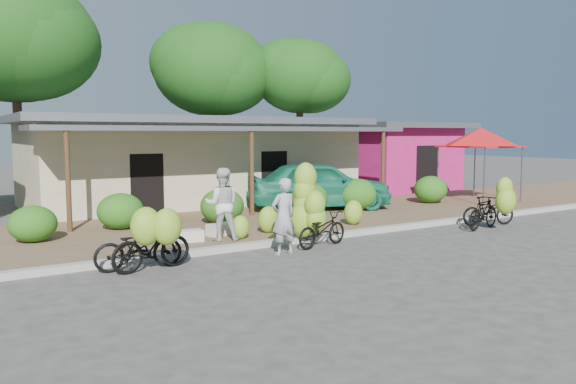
% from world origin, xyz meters
% --- Properties ---
extents(ground, '(100.00, 100.00, 0.00)m').
position_xyz_m(ground, '(0.00, 0.00, 0.00)').
color(ground, '#403E3B').
rests_on(ground, ground).
extents(sidewalk, '(60.00, 6.00, 0.12)m').
position_xyz_m(sidewalk, '(0.00, 5.00, 0.06)').
color(sidewalk, olive).
rests_on(sidewalk, ground).
extents(curb, '(60.00, 0.25, 0.15)m').
position_xyz_m(curb, '(0.00, 2.00, 0.07)').
color(curb, '#A8A399').
rests_on(curb, ground).
extents(shop_main, '(13.00, 8.50, 3.35)m').
position_xyz_m(shop_main, '(0.00, 10.93, 1.72)').
color(shop_main, beige).
rests_on(shop_main, ground).
extents(shop_pink, '(6.00, 6.00, 3.25)m').
position_xyz_m(shop_pink, '(10.50, 10.99, 1.67)').
color(shop_pink, '#CA1F6A').
rests_on(shop_pink, ground).
extents(tree_far_center, '(6.52, 6.51, 9.21)m').
position_xyz_m(tree_far_center, '(-5.69, 16.11, 6.71)').
color(tree_far_center, '#513720').
rests_on(tree_far_center, ground).
extents(tree_center_right, '(5.88, 5.81, 8.27)m').
position_xyz_m(tree_center_right, '(3.31, 16.61, 6.05)').
color(tree_center_right, '#513720').
rests_on(tree_center_right, ground).
extents(tree_near_right, '(4.83, 4.68, 7.54)m').
position_xyz_m(tree_near_right, '(7.31, 14.61, 5.75)').
color(tree_near_right, '#513720').
rests_on(tree_near_right, ground).
extents(hedge_0, '(1.14, 1.03, 0.89)m').
position_xyz_m(hedge_0, '(-6.66, 5.05, 0.57)').
color(hedge_0, '#185D15').
rests_on(hedge_0, sidewalk).
extents(hedge_1, '(1.27, 1.15, 0.99)m').
position_xyz_m(hedge_1, '(-4.32, 5.79, 0.62)').
color(hedge_1, '#185D15').
rests_on(hedge_1, sidewalk).
extents(hedge_2, '(1.32, 1.18, 1.03)m').
position_xyz_m(hedge_2, '(-1.52, 5.17, 0.63)').
color(hedge_2, '#185D15').
rests_on(hedge_2, sidewalk).
extents(hedge_3, '(1.28, 1.15, 1.00)m').
position_xyz_m(hedge_3, '(1.82, 5.49, 0.62)').
color(hedge_3, '#185D15').
rests_on(hedge_3, sidewalk).
extents(hedge_4, '(1.39, 1.25, 1.08)m').
position_xyz_m(hedge_4, '(3.66, 5.21, 0.66)').
color(hedge_4, '#185D15').
rests_on(hedge_4, sidewalk).
extents(hedge_5, '(1.32, 1.19, 1.03)m').
position_xyz_m(hedge_5, '(7.30, 5.28, 0.63)').
color(hedge_5, '#185D15').
rests_on(hedge_5, sidewalk).
extents(red_canopy, '(3.50, 3.50, 2.86)m').
position_xyz_m(red_canopy, '(9.32, 4.70, 2.61)').
color(red_canopy, '#59595E').
rests_on(red_canopy, sidewalk).
extents(bike_far_left, '(1.82, 1.28, 1.36)m').
position_xyz_m(bike_far_left, '(-5.24, 1.30, 0.56)').
color(bike_far_left, black).
rests_on(bike_far_left, ground).
extents(bike_left, '(1.75, 1.24, 1.33)m').
position_xyz_m(bike_left, '(-5.01, 1.08, 0.60)').
color(bike_left, black).
rests_on(bike_left, ground).
extents(bike_center, '(1.72, 1.31, 2.04)m').
position_xyz_m(bike_center, '(-0.83, 1.57, 0.80)').
color(bike_center, black).
rests_on(bike_center, ground).
extents(bike_right, '(1.67, 1.28, 1.55)m').
position_xyz_m(bike_right, '(4.65, 0.55, 0.66)').
color(bike_right, black).
rests_on(bike_right, ground).
extents(bike_far_right, '(1.81, 1.09, 0.90)m').
position_xyz_m(bike_far_right, '(5.35, 1.16, 0.45)').
color(bike_far_right, black).
rests_on(bike_far_right, ground).
extents(loose_banana_a, '(0.47, 0.40, 0.59)m').
position_xyz_m(loose_banana_a, '(-2.23, 2.70, 0.42)').
color(loose_banana_a, '#A1B82E').
rests_on(loose_banana_a, sidewalk).
extents(loose_banana_b, '(0.57, 0.48, 0.71)m').
position_xyz_m(loose_banana_b, '(-1.19, 3.07, 0.47)').
color(loose_banana_b, '#A1B82E').
rests_on(loose_banana_b, sidewalk).
extents(loose_banana_c, '(0.57, 0.48, 0.71)m').
position_xyz_m(loose_banana_c, '(1.56, 2.88, 0.47)').
color(loose_banana_c, '#A1B82E').
rests_on(loose_banana_c, sidewalk).
extents(sack_near, '(0.92, 0.61, 0.30)m').
position_xyz_m(sack_near, '(-2.35, 3.45, 0.27)').
color(sack_near, white).
rests_on(sack_near, sidewalk).
extents(sack_far, '(0.79, 0.47, 0.28)m').
position_xyz_m(sack_far, '(-3.50, 3.07, 0.26)').
color(sack_far, white).
rests_on(sack_far, sidewalk).
extents(vendor, '(0.67, 0.46, 1.75)m').
position_xyz_m(vendor, '(-2.00, 1.04, 0.88)').
color(vendor, '#9A9A9A').
rests_on(vendor, ground).
extents(bystander, '(1.09, 1.00, 1.80)m').
position_xyz_m(bystander, '(-2.70, 2.75, 1.02)').
color(bystander, silver).
rests_on(bystander, sidewalk).
extents(teal_van, '(5.36, 3.61, 1.69)m').
position_xyz_m(teal_van, '(2.74, 6.20, 0.97)').
color(teal_van, '#1A7756').
rests_on(teal_van, sidewalk).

